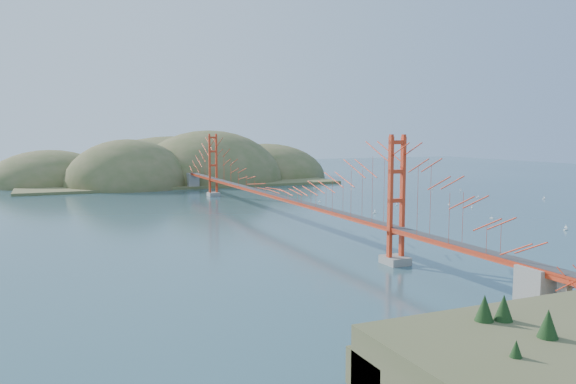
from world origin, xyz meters
name	(u,v)px	position (x,y,z in m)	size (l,w,h in m)	color
ground	(272,218)	(0.00, 0.00, 0.00)	(320.00, 320.00, 0.00)	#284651
bridge	(272,168)	(0.00, 0.18, 7.01)	(2.20, 94.40, 12.00)	gray
promontory	(570,327)	(0.00, -48.50, 0.12)	(9.00, 6.00, 0.24)	#59544C
fort	(565,314)	(0.40, -47.80, 0.67)	(3.70, 2.30, 1.75)	brown
far_headlands	(180,180)	(2.21, 68.52, 0.00)	(84.00, 58.00, 25.00)	olive
sailboat_15	(352,188)	(30.89, 31.89, 0.14)	(0.44, 0.51, 0.58)	white
sailboat_4	(472,207)	(33.38, -2.17, 0.14)	(0.54, 0.54, 0.60)	white
sailboat_14	(390,212)	(18.09, -1.82, 0.14)	(0.53, 0.56, 0.63)	white
sailboat_12	(314,188)	(23.97, 35.89, 0.15)	(0.62, 0.62, 0.69)	white
sailboat_3	(397,204)	(23.91, 4.91, 0.14)	(0.51, 0.48, 0.58)	white
sailboat_2	(566,229)	(29.36, -23.21, 0.16)	(0.63, 0.54, 0.72)	white
sailboat_0	(492,217)	(27.94, -12.28, 0.15)	(0.52, 0.57, 0.64)	white
sailboat_5	(449,204)	(32.51, 2.23, 0.14)	(0.44, 0.51, 0.58)	white
sailboat_1	(320,201)	(14.28, 13.88, 0.14)	(0.52, 0.53, 0.59)	white
sailboat_16	(375,212)	(15.64, -1.60, 0.15)	(0.57, 0.52, 0.64)	white
sailboat_11	(478,197)	(43.81, 8.06, 0.14)	(0.58, 0.58, 0.64)	white
sailboat_8	(432,189)	(45.71, 23.84, 0.16)	(0.65, 0.65, 0.73)	white
sailboat_9	(461,190)	(48.76, 18.60, 0.16)	(0.69, 0.69, 0.73)	white
sailboat_extra_0	(544,198)	(53.36, 1.80, 0.14)	(0.54, 0.53, 0.61)	white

